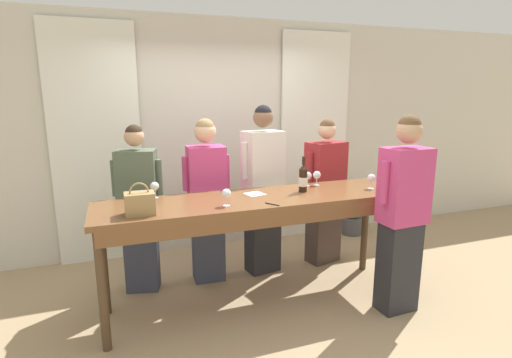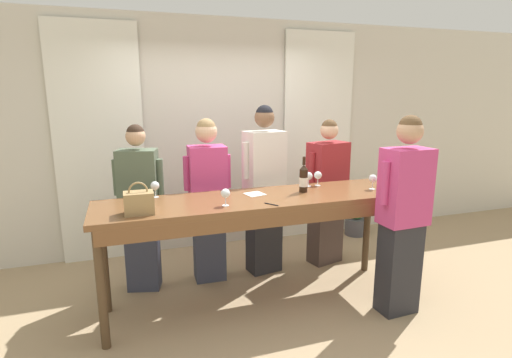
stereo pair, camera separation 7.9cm
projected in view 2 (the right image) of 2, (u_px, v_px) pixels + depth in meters
The scene contains 22 objects.
ground_plane at pixel (258, 301), 3.77m from camera, with size 18.00×18.00×0.00m, color tan.
wall_back at pixel (217, 136), 4.95m from camera, with size 12.00×0.06×2.80m.
curtain_panel_left at pixel (100, 146), 4.48m from camera, with size 0.96×0.03×2.69m.
curtain_panel_right at pixel (318, 137), 5.32m from camera, with size 0.96×0.03×2.69m.
tasting_bar at pixel (259, 210), 3.55m from camera, with size 2.83×0.70×1.02m.
wine_bottle at pixel (304, 179), 3.70m from camera, with size 0.08×0.08×0.33m.
handbag at pixel (139, 202), 3.05m from camera, with size 0.22×0.16×0.25m.
wine_glass_front_left at pixel (397, 182), 3.67m from camera, with size 0.08×0.08×0.14m.
wine_glass_front_mid at pixel (225, 194), 3.26m from camera, with size 0.08×0.08×0.14m.
wine_glass_front_right at pixel (309, 176), 3.92m from camera, with size 0.08×0.08×0.14m.
wine_glass_center_left at pixel (388, 179), 3.79m from camera, with size 0.08×0.08×0.14m.
wine_glass_center_mid at pixel (155, 186), 3.52m from camera, with size 0.08×0.08×0.14m.
wine_glass_center_right at pixel (373, 179), 3.81m from camera, with size 0.08×0.08×0.14m.
wine_glass_back_left at pixel (318, 176), 3.96m from camera, with size 0.08×0.08×0.14m.
napkin at pixel (255, 194), 3.64m from camera, with size 0.19×0.19×0.00m.
pen at pixel (271, 204), 3.31m from camera, with size 0.08×0.12×0.01m.
guest_olive_jacket at pixel (140, 208), 3.86m from camera, with size 0.48×0.32×1.64m.
guest_pink_top at pixel (208, 199), 4.06m from camera, with size 0.48×0.29×1.69m.
guest_cream_sweater at pixel (264, 189), 4.23m from camera, with size 0.52×0.33×1.81m.
guest_striped_shirt at pixel (327, 192), 4.49m from camera, with size 0.54×0.35×1.65m.
host_pouring at pixel (403, 215), 3.43m from camera, with size 0.50×0.28×1.76m.
potted_plant at pixel (356, 215), 5.47m from camera, with size 0.28×0.28×0.59m.
Camera 2 is at (-1.11, -3.24, 1.95)m, focal length 28.00 mm.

